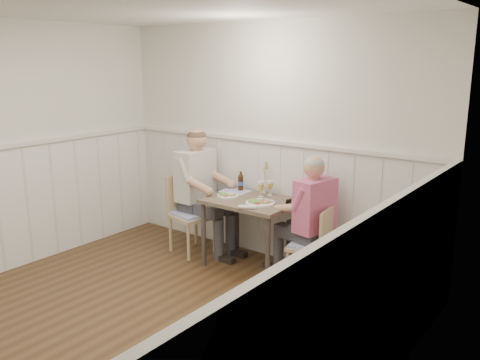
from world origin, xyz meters
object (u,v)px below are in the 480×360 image
(dining_table, at_px, (251,209))
(grass_vase, at_px, (264,178))
(man_in_pink, at_px, (311,229))
(chair_left, at_px, (189,211))
(diner_cream, at_px, (199,200))
(chair_right, at_px, (314,243))
(beer_bottle, at_px, (241,182))

(dining_table, distance_m, grass_vase, 0.41)
(man_in_pink, xyz_separation_m, grass_vase, (-0.74, 0.26, 0.37))
(chair_left, relative_size, diner_cream, 0.62)
(dining_table, relative_size, chair_right, 1.17)
(chair_left, xyz_separation_m, man_in_pink, (1.53, 0.11, 0.06))
(dining_table, distance_m, beer_bottle, 0.44)
(beer_bottle, height_order, grass_vase, grass_vase)
(chair_left, xyz_separation_m, grass_vase, (0.79, 0.37, 0.43))
(grass_vase, bearing_deg, dining_table, -81.26)
(dining_table, relative_size, diner_cream, 0.64)
(chair_right, xyz_separation_m, man_in_pink, (-0.07, 0.06, 0.12))
(dining_table, bearing_deg, beer_bottle, 143.40)
(chair_left, distance_m, diner_cream, 0.17)
(dining_table, distance_m, man_in_pink, 0.70)
(man_in_pink, distance_m, grass_vase, 0.87)
(dining_table, relative_size, chair_left, 1.03)
(man_in_pink, height_order, diner_cream, diner_cream)
(man_in_pink, height_order, grass_vase, man_in_pink)
(dining_table, bearing_deg, diner_cream, 176.97)
(diner_cream, bearing_deg, grass_vase, 20.16)
(chair_right, bearing_deg, dining_table, 179.20)
(chair_left, bearing_deg, diner_cream, 58.87)
(chair_right, relative_size, chair_left, 0.89)
(dining_table, distance_m, diner_cream, 0.78)
(grass_vase, bearing_deg, man_in_pink, -19.28)
(chair_right, bearing_deg, man_in_pink, 140.82)
(chair_right, bearing_deg, diner_cream, 178.08)
(dining_table, bearing_deg, man_in_pink, 4.14)
(man_in_pink, relative_size, beer_bottle, 5.88)
(chair_right, relative_size, man_in_pink, 0.61)
(beer_bottle, xyz_separation_m, grass_vase, (0.26, 0.08, 0.07))
(chair_right, height_order, diner_cream, diner_cream)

